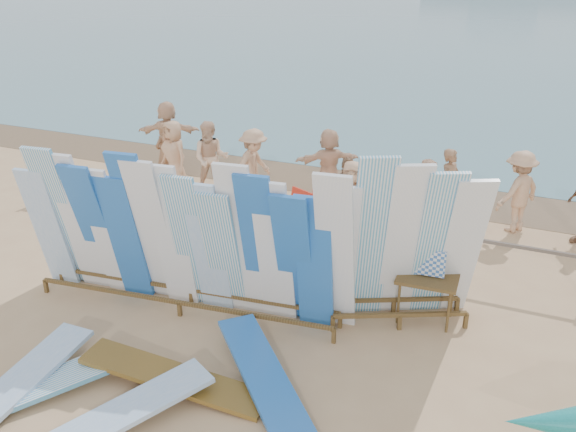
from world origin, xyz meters
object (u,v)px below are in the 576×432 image
at_px(beachgoer_1, 165,152).
at_px(beachgoer_9, 518,192).
at_px(beach_chair_left, 293,223).
at_px(beachgoer_0, 174,156).
at_px(main_surfboard_rack, 181,242).
at_px(flat_board_e, 4,408).
at_px(flat_board_a, 13,401).
at_px(flat_board_d, 266,390).
at_px(stroller, 354,215).
at_px(beach_chair_right, 327,219).
at_px(beachgoer_6, 351,202).
at_px(vendor_table, 426,297).
at_px(beachgoer_11, 168,134).
at_px(side_surfboard_rack, 402,248).
at_px(beachgoer_8, 427,195).
at_px(beachgoer_2, 211,158).
at_px(flat_board_c, 175,386).
at_px(beachgoer_3, 254,167).
at_px(beachgoer_5, 329,163).
at_px(beachgoer_7, 449,186).
at_px(beachgoer_4, 347,197).
at_px(flat_board_b, 112,430).

bearing_deg(beachgoer_1, beachgoer_9, 101.90).
height_order(beach_chair_left, beachgoer_0, beachgoer_0).
bearing_deg(main_surfboard_rack, beach_chair_left, 75.90).
height_order(flat_board_e, beachgoer_9, beachgoer_9).
bearing_deg(flat_board_a, flat_board_e, -91.85).
bearing_deg(beachgoer_1, flat_board_d, 52.22).
relative_size(main_surfboard_rack, flat_board_a, 2.10).
bearing_deg(stroller, beach_chair_right, -151.91).
relative_size(beach_chair_left, beachgoer_6, 0.56).
distance_m(flat_board_e, beachgoer_1, 8.97).
bearing_deg(beachgoer_1, vendor_table, 72.15).
bearing_deg(beachgoer_6, beachgoer_11, 150.12).
xyz_separation_m(side_surfboard_rack, beachgoer_8, (-0.38, 3.86, -0.52)).
height_order(beachgoer_1, beachgoer_2, beachgoer_2).
height_order(vendor_table, beach_chair_right, vendor_table).
bearing_deg(flat_board_c, flat_board_e, 121.30).
relative_size(beachgoer_6, beachgoer_11, 0.94).
relative_size(flat_board_c, beachgoer_8, 1.69).
distance_m(main_surfboard_rack, flat_board_e, 3.43).
bearing_deg(beachgoer_8, flat_board_e, 154.70).
xyz_separation_m(main_surfboard_rack, flat_board_c, (0.95, -1.79, -1.25)).
bearing_deg(stroller, flat_board_c, -81.15).
xyz_separation_m(beachgoer_6, beachgoer_8, (1.29, 1.22, -0.07)).
relative_size(beachgoer_0, beachgoer_11, 0.97).
bearing_deg(beachgoer_1, beachgoer_3, 90.06).
distance_m(flat_board_d, beachgoer_6, 5.14).
bearing_deg(flat_board_d, beachgoer_8, 36.84).
xyz_separation_m(beach_chair_right, beachgoer_2, (-3.40, 0.92, 0.67)).
distance_m(flat_board_d, beachgoer_9, 7.52).
xyz_separation_m(flat_board_a, beach_chair_right, (1.87, 6.96, 0.25)).
height_order(beachgoer_6, beachgoer_5, beachgoer_6).
relative_size(flat_board_e, beachgoer_1, 1.71).
bearing_deg(beachgoer_3, beachgoer_0, 96.98).
distance_m(flat_board_e, beachgoer_8, 8.88).
bearing_deg(flat_board_a, beachgoer_3, 91.59).
distance_m(flat_board_a, beach_chair_left, 6.51).
bearing_deg(beachgoer_0, main_surfboard_rack, -34.01).
height_order(vendor_table, beachgoer_5, beachgoer_5).
height_order(beachgoer_1, beachgoer_0, beachgoer_0).
relative_size(beach_chair_right, stroller, 0.91).
distance_m(beachgoer_7, beachgoer_6, 2.50).
xyz_separation_m(beachgoer_4, beachgoer_3, (-2.61, 0.85, 0.05)).
bearing_deg(flat_board_c, main_surfboard_rack, 24.13).
relative_size(flat_board_b, beachgoer_6, 1.55).
bearing_deg(beachgoer_9, beachgoer_6, -22.53).
relative_size(beach_chair_right, beachgoer_2, 0.47).
bearing_deg(stroller, beachgoer_4, -103.01).
relative_size(beach_chair_right, beachgoer_1, 0.55).
bearing_deg(beachgoer_3, beachgoer_8, -81.23).
xyz_separation_m(beach_chair_left, beachgoer_11, (-5.12, 3.02, 0.65)).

